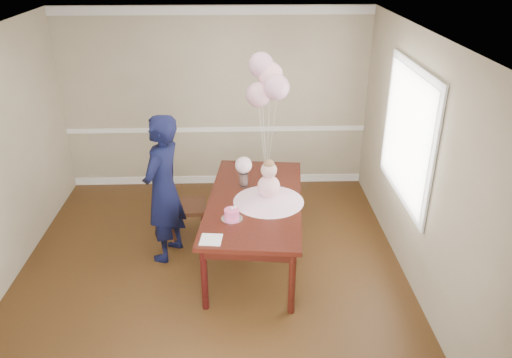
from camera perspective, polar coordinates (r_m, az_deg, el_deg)
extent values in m
cube|color=#321D0C|center=(5.85, -5.17, -11.29)|extent=(4.50, 5.00, 0.00)
cube|color=white|center=(4.74, -6.50, 15.69)|extent=(4.50, 5.00, 0.02)
cube|color=tan|center=(7.49, -4.65, 8.91)|extent=(4.50, 0.02, 2.70)
cube|color=tan|center=(3.09, -8.58, -19.37)|extent=(4.50, 0.02, 2.70)
cube|color=tan|center=(5.48, 18.44, 1.05)|extent=(0.02, 5.00, 2.70)
cube|color=white|center=(7.62, -4.54, 5.65)|extent=(4.50, 0.02, 0.07)
cube|color=silver|center=(7.21, -5.04, 18.65)|extent=(4.50, 0.02, 0.12)
cube|color=white|center=(7.95, -4.33, -0.04)|extent=(4.50, 0.02, 0.12)
cube|color=white|center=(5.83, 16.95, 4.91)|extent=(0.02, 1.66, 1.56)
cube|color=white|center=(5.82, 16.78, 4.91)|extent=(0.01, 1.50, 1.40)
cube|color=black|center=(5.79, -0.12, -2.49)|extent=(1.28, 2.24, 0.05)
cube|color=black|center=(5.83, -0.12, -3.18)|extent=(1.17, 2.12, 0.11)
cylinder|color=black|center=(5.24, -5.92, -11.29)|extent=(0.08, 0.08, 0.75)
cylinder|color=black|center=(5.17, 4.13, -11.75)|extent=(0.08, 0.08, 0.75)
cylinder|color=black|center=(6.89, -3.25, -1.41)|extent=(0.08, 0.08, 0.75)
cylinder|color=black|center=(6.84, 4.24, -1.66)|extent=(0.08, 0.08, 0.75)
cone|color=#FFBBD8|center=(5.70, 1.44, -2.09)|extent=(0.89, 0.89, 0.11)
sphere|color=#FFA1D3|center=(5.64, 1.46, -0.84)|extent=(0.26, 0.26, 0.26)
sphere|color=#D9A395|center=(5.55, 1.48, 1.03)|extent=(0.18, 0.18, 0.18)
sphere|color=brown|center=(5.52, 1.49, 1.63)|extent=(0.13, 0.13, 0.13)
cylinder|color=silver|center=(5.38, -2.78, -4.55)|extent=(0.26, 0.26, 0.01)
cylinder|color=#EA498A|center=(5.35, -2.79, -4.01)|extent=(0.18, 0.18, 0.11)
sphere|color=silver|center=(5.32, -2.81, -3.37)|extent=(0.03, 0.03, 0.03)
sphere|color=white|center=(5.33, -2.44, -3.27)|extent=(0.03, 0.03, 0.03)
cylinder|color=white|center=(6.04, -1.42, -0.06)|extent=(0.12, 0.12, 0.17)
sphere|color=beige|center=(5.96, -1.44, 1.60)|extent=(0.20, 0.20, 0.20)
cube|color=white|center=(5.04, -5.16, -6.91)|extent=(0.23, 0.23, 0.01)
cylinder|color=silver|center=(6.29, 1.24, 0.32)|extent=(0.05, 0.05, 0.02)
sphere|color=#D899A6|center=(5.92, 0.29, 9.62)|extent=(0.30, 0.30, 0.30)
sphere|color=#E09EBB|center=(5.83, 2.39, 10.43)|extent=(0.30, 0.30, 0.30)
sphere|color=#FFB4C3|center=(5.96, 1.62, 11.85)|extent=(0.30, 0.30, 0.30)
sphere|color=#D798B1|center=(5.96, 0.59, 12.91)|extent=(0.30, 0.30, 0.30)
cylinder|color=white|center=(6.11, 0.78, 4.12)|extent=(0.10, 0.01, 0.89)
cylinder|color=silver|center=(6.07, 1.77, 4.47)|extent=(0.10, 0.07, 1.00)
cylinder|color=white|center=(6.12, 1.41, 5.22)|extent=(0.03, 0.10, 1.11)
cylinder|color=white|center=(6.12, 0.92, 5.74)|extent=(0.08, 0.12, 1.21)
cube|color=#341A0E|center=(6.36, -7.84, -3.13)|extent=(0.48, 0.48, 0.05)
cylinder|color=#36170E|center=(6.34, -9.45, -5.93)|extent=(0.04, 0.04, 0.45)
cylinder|color=#36160E|center=(6.32, -6.06, -5.82)|extent=(0.04, 0.04, 0.45)
cylinder|color=#391C0F|center=(6.66, -9.26, -4.24)|extent=(0.04, 0.04, 0.45)
cylinder|color=#3A210F|center=(6.64, -6.04, -4.13)|extent=(0.04, 0.04, 0.45)
cylinder|color=black|center=(6.07, -10.02, -1.56)|extent=(0.04, 0.04, 0.58)
cylinder|color=#381D0F|center=(6.41, -9.79, -0.03)|extent=(0.04, 0.04, 0.58)
cube|color=black|center=(6.29, -9.82, -1.79)|extent=(0.05, 0.42, 0.05)
cube|color=#3C1C10|center=(6.22, -9.93, -0.43)|extent=(0.05, 0.42, 0.05)
cube|color=#34110E|center=(6.15, -10.05, 0.95)|extent=(0.05, 0.42, 0.05)
imported|color=black|center=(5.87, -10.55, -1.15)|extent=(0.64, 0.77, 1.80)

